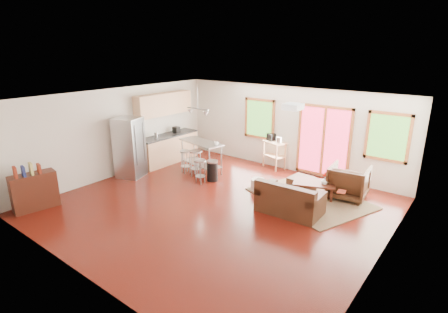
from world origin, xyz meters
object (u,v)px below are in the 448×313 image
Objects in this scene: rug at (309,198)px; refrigerator at (130,148)px; loveseat at (289,201)px; armchair at (349,180)px; island at (201,151)px; kitchen_cart at (274,145)px; coffee_table at (314,184)px; ottoman at (301,185)px.

refrigerator is (-4.95, -1.74, 0.88)m from rug.
rug is 1.10m from loveseat.
armchair reaches higher than loveseat.
rug is 2.91× the size of armchair.
loveseat is 1.58× the size of armchair.
kitchen_cart reaches higher than island.
armchair is at bearing 41.75° from rug.
refrigerator reaches higher than armchair.
island reaches higher than coffee_table.
ottoman is at bearing 142.54° from rug.
coffee_table reaches higher than ottoman.
kitchen_cart is at bearing 28.32° from refrigerator.
armchair is (0.78, 1.71, 0.16)m from loveseat.
kitchen_cart is at bearing -23.78° from armchair.
island reaches higher than ottoman.
refrigerator is (-4.99, -1.89, 0.53)m from coffee_table.
refrigerator is at bearing -132.43° from kitchen_cart.
island is (-3.57, -0.13, 0.64)m from rug.
rug is 2.51× the size of kitchen_cart.
rug is at bearing -38.01° from kitchen_cart.
refrigerator is at bearing -174.15° from loveseat.
armchair is at bearing -18.03° from kitchen_cart.
refrigerator reaches higher than island.
loveseat is 1.36× the size of kitchen_cart.
loveseat is 1.20m from coffee_table.
loveseat is at bearing 59.75° from armchair.
loveseat is at bearing -14.70° from island.
kitchen_cart is (2.99, 3.27, -0.14)m from refrigerator.
refrigerator reaches higher than rug.
island is at bearing 163.14° from loveseat.
coffee_table is (0.09, 1.20, 0.05)m from loveseat.
refrigerator is at bearing -155.96° from ottoman.
coffee_table is 5.36m from refrigerator.
ottoman is (-1.11, -0.36, -0.27)m from armchair.
armchair reaches higher than ottoman.
kitchen_cart reaches higher than armchair.
armchair is (0.69, 0.51, 0.11)m from coffee_table.
ottoman is 2.08m from kitchen_cart.
ottoman is at bearing 101.81° from loveseat.
kitchen_cart is (-2.69, 0.88, 0.28)m from armchair.
island is at bearing -177.92° from rug.
rug is at bearing 0.18° from refrigerator.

